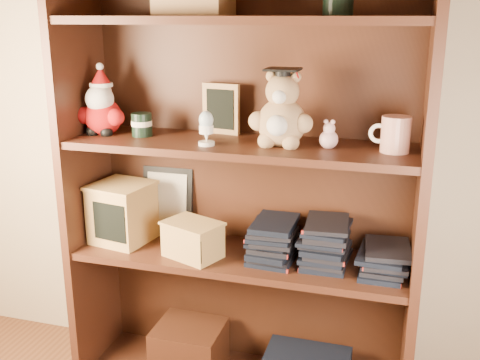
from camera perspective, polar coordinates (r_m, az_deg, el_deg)
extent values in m
cube|color=tan|center=(1.96, 6.41, 13.33)|extent=(3.00, 0.04, 2.50)
cube|color=#401F12|center=(2.12, -15.33, 0.74)|extent=(0.03, 0.35, 1.60)
cube|color=#401F12|center=(1.82, 17.96, -2.07)|extent=(0.03, 0.35, 1.60)
cube|color=#3B1D10|center=(2.04, 1.31, 0.72)|extent=(1.20, 0.02, 1.60)
cube|color=#401F12|center=(1.81, 0.00, 15.95)|extent=(1.14, 0.33, 0.02)
cube|color=#3B1D10|center=(2.23, -5.15, -16.57)|extent=(0.25, 0.22, 0.18)
cube|color=#401F12|center=(1.98, 0.00, -7.86)|extent=(1.14, 0.33, 0.02)
cube|color=#401F12|center=(1.85, 0.00, 3.49)|extent=(1.14, 0.33, 0.02)
sphere|color=#A50F0F|center=(2.04, -13.72, 6.26)|extent=(0.13, 0.13, 0.13)
sphere|color=#A50F0F|center=(2.05, -15.49, 6.34)|extent=(0.06, 0.06, 0.06)
sphere|color=#A50F0F|center=(1.99, -12.53, 6.25)|extent=(0.06, 0.06, 0.06)
sphere|color=black|center=(2.03, -14.75, 4.82)|extent=(0.04, 0.04, 0.04)
sphere|color=black|center=(2.00, -13.41, 4.76)|extent=(0.04, 0.04, 0.04)
sphere|color=white|center=(2.01, -14.07, 8.00)|extent=(0.10, 0.10, 0.10)
sphere|color=#D8B293|center=(2.02, -13.88, 8.68)|extent=(0.07, 0.07, 0.07)
cone|color=#A50F0F|center=(2.02, -13.99, 10.20)|extent=(0.08, 0.08, 0.07)
sphere|color=white|center=(2.01, -14.05, 11.12)|extent=(0.03, 0.03, 0.03)
cylinder|color=white|center=(2.02, -13.93, 9.38)|extent=(0.08, 0.08, 0.01)
cylinder|color=black|center=(1.97, -9.95, 5.57)|extent=(0.07, 0.07, 0.08)
cylinder|color=beige|center=(1.97, -9.95, 5.71)|extent=(0.07, 0.07, 0.02)
cube|color=#9E7547|center=(1.97, -1.94, 7.24)|extent=(0.14, 0.04, 0.18)
cube|color=black|center=(1.96, -2.04, 7.19)|extent=(0.10, 0.02, 0.14)
cube|color=#9E7547|center=(2.01, -1.66, 5.31)|extent=(0.07, 0.07, 0.01)
cylinder|color=white|center=(1.81, -3.42, 3.73)|extent=(0.05, 0.05, 0.01)
cone|color=white|center=(1.80, -3.43, 4.45)|extent=(0.02, 0.02, 0.04)
cylinder|color=white|center=(1.80, -3.45, 5.18)|extent=(0.05, 0.05, 0.03)
ellipsoid|color=silver|center=(1.79, -3.46, 6.10)|extent=(0.05, 0.05, 0.06)
sphere|color=tan|center=(1.80, 4.27, 5.83)|extent=(0.16, 0.16, 0.16)
sphere|color=white|center=(1.74, 3.80, 5.55)|extent=(0.07, 0.07, 0.07)
sphere|color=tan|center=(1.80, 1.85, 6.01)|extent=(0.06, 0.06, 0.06)
sphere|color=tan|center=(1.77, 6.42, 5.73)|extent=(0.06, 0.06, 0.06)
sphere|color=tan|center=(1.78, 2.70, 3.99)|extent=(0.06, 0.06, 0.06)
sphere|color=tan|center=(1.76, 5.16, 3.83)|extent=(0.06, 0.06, 0.06)
sphere|color=tan|center=(1.79, 4.34, 8.98)|extent=(0.11, 0.11, 0.11)
sphere|color=white|center=(1.75, 4.01, 8.44)|extent=(0.04, 0.04, 0.04)
sphere|color=tan|center=(1.80, 3.21, 10.49)|extent=(0.04, 0.04, 0.04)
sphere|color=tan|center=(1.79, 5.68, 10.38)|extent=(0.04, 0.04, 0.04)
cylinder|color=black|center=(1.78, 4.37, 10.76)|extent=(0.05, 0.05, 0.02)
cube|color=black|center=(1.78, 4.38, 11.15)|extent=(0.11, 0.11, 0.01)
cylinder|color=#A50F0F|center=(1.75, 5.85, 10.62)|extent=(0.00, 0.05, 0.03)
sphere|color=beige|center=(1.79, 8.99, 4.08)|extent=(0.06, 0.06, 0.06)
sphere|color=beige|center=(1.78, 9.04, 5.19)|extent=(0.04, 0.04, 0.04)
sphere|color=beige|center=(1.78, 8.73, 5.89)|extent=(0.01, 0.01, 0.01)
sphere|color=beige|center=(1.77, 9.42, 5.84)|extent=(0.01, 0.01, 0.01)
cylinder|color=silver|center=(1.77, 15.53, 4.49)|extent=(0.09, 0.09, 0.11)
torus|color=white|center=(1.77, 13.92, 4.62)|extent=(0.06, 0.01, 0.06)
cube|color=black|center=(2.16, -7.35, -1.99)|extent=(0.20, 0.05, 0.25)
cube|color=beige|center=(2.15, -7.46, -2.07)|extent=(0.16, 0.03, 0.21)
cube|color=tan|center=(2.10, -11.85, -3.34)|extent=(0.22, 0.22, 0.21)
cube|color=black|center=(2.02, -13.12, -4.22)|extent=(0.14, 0.03, 0.14)
cube|color=tan|center=(2.07, -12.02, -0.54)|extent=(0.23, 0.23, 0.01)
cube|color=tan|center=(1.94, -4.81, -6.14)|extent=(0.22, 0.19, 0.12)
cube|color=black|center=(1.89, -5.54, -6.87)|extent=(0.13, 0.05, 0.08)
cube|color=tan|center=(1.92, -4.86, -4.43)|extent=(0.23, 0.20, 0.01)
cube|color=black|center=(1.95, 3.47, -7.71)|extent=(0.14, 0.20, 0.02)
cube|color=black|center=(1.94, 3.48, -7.28)|extent=(0.14, 0.20, 0.02)
cube|color=black|center=(1.93, 3.49, -6.84)|extent=(0.14, 0.20, 0.02)
cube|color=black|center=(1.93, 3.50, -6.41)|extent=(0.14, 0.20, 0.02)
cube|color=black|center=(1.92, 3.50, -5.97)|extent=(0.14, 0.20, 0.02)
cube|color=black|center=(1.91, 3.51, -5.52)|extent=(0.14, 0.20, 0.02)
cube|color=black|center=(1.91, 3.52, -5.08)|extent=(0.14, 0.20, 0.02)
cube|color=black|center=(1.90, 3.53, -4.63)|extent=(0.14, 0.20, 0.02)
cube|color=black|center=(1.90, 3.54, -4.18)|extent=(0.14, 0.20, 0.02)
cube|color=black|center=(1.92, 8.69, -8.25)|extent=(0.14, 0.20, 0.02)
cube|color=black|center=(1.91, 8.71, -7.81)|extent=(0.14, 0.20, 0.02)
cube|color=black|center=(1.91, 8.73, -7.37)|extent=(0.14, 0.20, 0.02)
cube|color=black|center=(1.90, 8.75, -6.93)|extent=(0.14, 0.20, 0.02)
cube|color=black|center=(1.89, 8.77, -6.48)|extent=(0.14, 0.20, 0.02)
cube|color=black|center=(1.89, 8.80, -6.04)|extent=(0.14, 0.20, 0.02)
cube|color=black|center=(1.88, 8.82, -5.59)|extent=(0.14, 0.20, 0.02)
cube|color=black|center=(1.87, 8.84, -5.13)|extent=(0.14, 0.20, 0.02)
cube|color=black|center=(1.87, 8.86, -4.68)|extent=(0.14, 0.20, 0.02)
cube|color=black|center=(1.86, 8.88, -4.22)|extent=(0.14, 0.20, 0.02)
cube|color=black|center=(1.91, 14.33, -8.75)|extent=(0.14, 0.20, 0.02)
cube|color=black|center=(1.90, 14.37, -8.31)|extent=(0.14, 0.20, 0.02)
cube|color=black|center=(1.89, 14.40, -7.87)|extent=(0.14, 0.20, 0.02)
cube|color=black|center=(1.89, 14.44, -7.43)|extent=(0.14, 0.20, 0.02)
cube|color=black|center=(1.88, 14.47, -6.98)|extent=(0.14, 0.20, 0.02)
cube|color=black|center=(1.87, 14.51, -6.53)|extent=(0.14, 0.20, 0.02)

